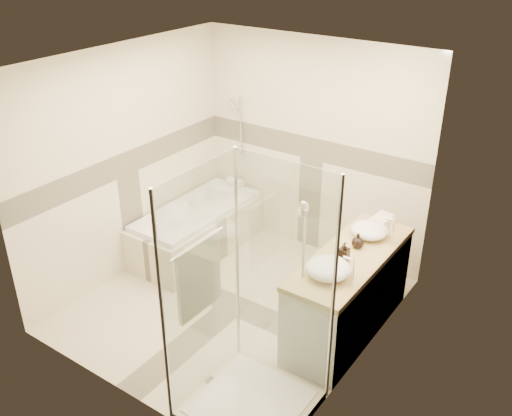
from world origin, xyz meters
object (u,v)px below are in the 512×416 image
Objects in this scene: bathtub at (197,227)px; vanity at (349,293)px; vessel_sink_near at (369,230)px; vessel_sink_far at (328,268)px; amenity_bottle_a at (344,252)px; shower_enclosure at (244,350)px; amenity_bottle_b at (358,241)px.

vanity reaches higher than bathtub.
vessel_sink_near is 0.82m from vessel_sink_far.
bathtub is at bearing 167.35° from amenity_bottle_a.
vessel_sink_near is at bearing 92.87° from vanity.
shower_enclosure is at bearing -41.10° from bathtub.
vessel_sink_far is 2.64× the size of amenity_bottle_b.
vessel_sink_near is 1.97× the size of amenity_bottle_a.
amenity_bottle_b is at bearing 79.09° from shower_enclosure.
amenity_bottle_a reaches higher than bathtub.
amenity_bottle_b is at bearing -90.00° from vessel_sink_near.
amenity_bottle_a reaches higher than vessel_sink_far.
amenity_bottle_a is at bearing -90.00° from vessel_sink_near.
shower_enclosure is at bearing -102.97° from vanity.
shower_enclosure is at bearing -103.43° from amenity_bottle_a.
amenity_bottle_a is at bearing -12.65° from bathtub.
vessel_sink_near is (2.13, 0.05, 0.61)m from bathtub.
shower_enclosure is at bearing -99.28° from vessel_sink_near.
amenity_bottle_b is at bearing -5.50° from bathtub.
bathtub is 11.60× the size of amenity_bottle_b.
shower_enclosure is at bearing -100.91° from amenity_bottle_b.
vessel_sink_near is (-0.02, 0.40, 0.49)m from vanity.
shower_enclosure is 13.92× the size of amenity_bottle_b.
vessel_sink_far is 0.30m from amenity_bottle_a.
vessel_sink_far reaches higher than bathtub.
bathtub is at bearing 138.90° from shower_enclosure.
vanity is 0.53m from amenity_bottle_a.
shower_enclosure reaches higher than amenity_bottle_a.
vanity is 4.18× the size of vessel_sink_far.
bathtub is 2.23m from amenity_bottle_b.
amenity_bottle_b is (0.00, 0.57, -0.00)m from vessel_sink_far.
shower_enclosure is 1.25m from amenity_bottle_a.
vanity is at bearing 81.15° from amenity_bottle_a.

